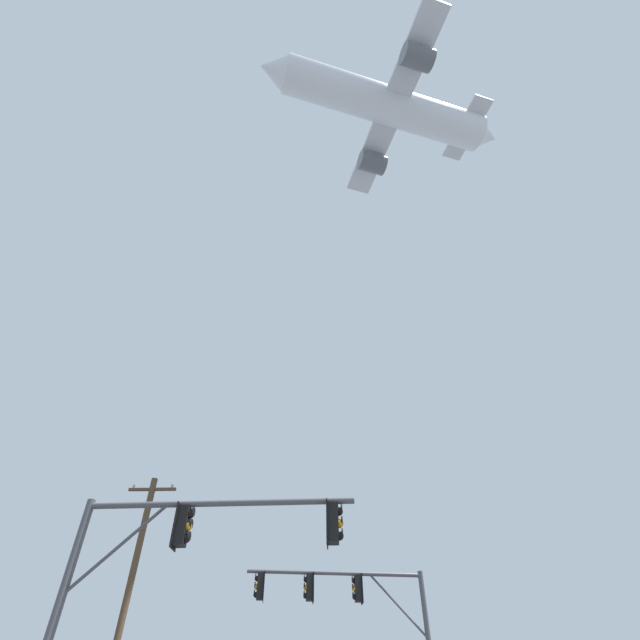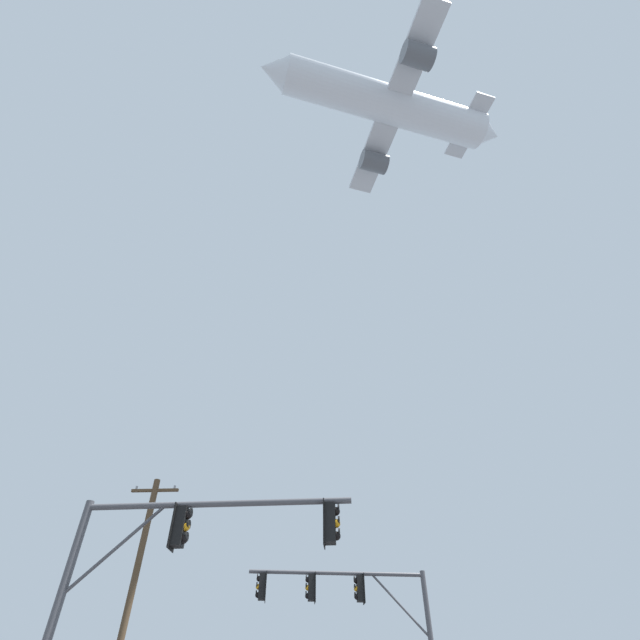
# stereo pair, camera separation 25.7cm
# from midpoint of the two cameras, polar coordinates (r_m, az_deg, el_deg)

# --- Properties ---
(signal_pole_near) EXTENTS (6.68, 0.57, 6.01)m
(signal_pole_near) POSITION_cam_midpoint_polar(r_m,az_deg,el_deg) (12.73, -17.92, -25.76)
(signal_pole_near) COLOR #4C4C51
(signal_pole_near) RESTS_ON ground
(signal_pole_far) EXTENTS (6.97, 1.13, 6.51)m
(signal_pole_far) POSITION_cam_midpoint_polar(r_m,az_deg,el_deg) (21.22, 3.85, -31.45)
(signal_pole_far) COLOR #4C4C51
(signal_pole_far) RESTS_ON ground
(utility_pole) EXTENTS (2.20, 0.28, 10.60)m
(utility_pole) POSITION_cam_midpoint_polar(r_m,az_deg,el_deg) (23.53, -22.49, -28.56)
(utility_pole) COLOR brown
(utility_pole) RESTS_ON ground
(airplane) EXTENTS (25.82, 19.94, 7.16)m
(airplane) POSITION_cam_midpoint_polar(r_m,az_deg,el_deg) (54.09, 7.73, 24.11)
(airplane) COLOR white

